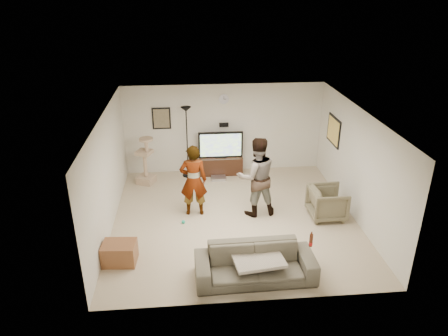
{
  "coord_description": "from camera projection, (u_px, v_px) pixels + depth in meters",
  "views": [
    {
      "loc": [
        -1.0,
        -8.31,
        5.02
      ],
      "look_at": [
        -0.22,
        0.2,
        1.19
      ],
      "focal_mm": 33.66,
      "sensor_mm": 36.0,
      "label": 1
    }
  ],
  "objects": [
    {
      "name": "floor",
      "position": [
        234.0,
        219.0,
        9.69
      ],
      "size": [
        5.5,
        5.5,
        0.02
      ],
      "primitive_type": "cube",
      "color": "tan",
      "rests_on": "ground"
    },
    {
      "name": "side_table",
      "position": [
        120.0,
        253.0,
        8.1
      ],
      "size": [
        0.67,
        0.53,
        0.42
      ],
      "primitive_type": "cube",
      "rotation": [
        0.0,
        0.0,
        -0.08
      ],
      "color": "brown",
      "rests_on": "floor"
    },
    {
      "name": "floor_lamp",
      "position": [
        187.0,
        142.0,
        11.41
      ],
      "size": [
        0.32,
        0.32,
        1.99
      ],
      "primitive_type": "cylinder",
      "color": "black",
      "rests_on": "floor"
    },
    {
      "name": "wall_left",
      "position": [
        107.0,
        174.0,
        8.95
      ],
      "size": [
        0.04,
        5.5,
        2.5
      ],
      "primitive_type": "cube",
      "color": "silver",
      "rests_on": "floor"
    },
    {
      "name": "cat_tree",
      "position": [
        145.0,
        161.0,
        11.12
      ],
      "size": [
        0.55,
        0.55,
        1.31
      ],
      "primitive_type": "cube",
      "rotation": [
        0.0,
        0.0,
        -0.41
      ],
      "color": "tan",
      "rests_on": "floor"
    },
    {
      "name": "ceiling",
      "position": [
        236.0,
        113.0,
        8.66
      ],
      "size": [
        5.5,
        5.5,
        0.02
      ],
      "primitive_type": "cube",
      "color": "silver",
      "rests_on": "wall_back"
    },
    {
      "name": "beer_bottle",
      "position": [
        311.0,
        240.0,
        7.52
      ],
      "size": [
        0.06,
        0.06,
        0.25
      ],
      "primitive_type": "cylinder",
      "color": "#512312",
      "rests_on": "sofa"
    },
    {
      "name": "tv",
      "position": [
        221.0,
        145.0,
        11.6
      ],
      "size": [
        1.23,
        0.08,
        0.73
      ],
      "primitive_type": "cube",
      "color": "black",
      "rests_on": "tv_stand"
    },
    {
      "name": "wall_back",
      "position": [
        224.0,
        129.0,
        11.68
      ],
      "size": [
        5.5,
        0.04,
        2.5
      ],
      "primitive_type": "cube",
      "color": "silver",
      "rests_on": "floor"
    },
    {
      "name": "console_box",
      "position": [
        219.0,
        178.0,
        11.58
      ],
      "size": [
        0.4,
        0.3,
        0.07
      ],
      "primitive_type": "cube",
      "color": "silver",
      "rests_on": "floor"
    },
    {
      "name": "picture_right",
      "position": [
        334.0,
        131.0,
        10.76
      ],
      "size": [
        0.03,
        0.78,
        0.62
      ],
      "primitive_type": "cube",
      "color": "#FFC55C",
      "rests_on": "wall_right"
    },
    {
      "name": "tv_screen",
      "position": [
        221.0,
        145.0,
        11.56
      ],
      "size": [
        1.13,
        0.01,
        0.64
      ],
      "primitive_type": "cube",
      "color": "#A1D950",
      "rests_on": "tv"
    },
    {
      "name": "armchair",
      "position": [
        327.0,
        203.0,
        9.61
      ],
      "size": [
        0.82,
        0.79,
        0.73
      ],
      "primitive_type": "imported",
      "rotation": [
        0.0,
        0.0,
        1.58
      ],
      "color": "brown",
      "rests_on": "floor"
    },
    {
      "name": "wall_front",
      "position": [
        255.0,
        240.0,
        6.68
      ],
      "size": [
        5.5,
        0.04,
        2.5
      ],
      "primitive_type": "cube",
      "color": "silver",
      "rests_on": "floor"
    },
    {
      "name": "throw_blanket",
      "position": [
        258.0,
        258.0,
        7.58
      ],
      "size": [
        0.99,
        0.81,
        0.06
      ],
      "primitive_type": "cube",
      "rotation": [
        0.0,
        0.0,
        0.13
      ],
      "color": "#B6AA98",
      "rests_on": "sofa"
    },
    {
      "name": "wall_clock",
      "position": [
        224.0,
        99.0,
        11.3
      ],
      "size": [
        0.26,
        0.04,
        0.26
      ],
      "primitive_type": "cylinder",
      "rotation": [
        1.57,
        0.0,
        0.0
      ],
      "color": "white",
      "rests_on": "wall_back"
    },
    {
      "name": "sofa",
      "position": [
        255.0,
        264.0,
        7.62
      ],
      "size": [
        2.19,
        0.89,
        0.64
      ],
      "primitive_type": "imported",
      "rotation": [
        0.0,
        0.0,
        0.02
      ],
      "color": "#534F41",
      "rests_on": "floor"
    },
    {
      "name": "wall_speaker",
      "position": [
        224.0,
        125.0,
        11.57
      ],
      "size": [
        0.25,
        0.1,
        0.1
      ],
      "primitive_type": "cube",
      "color": "black",
      "rests_on": "wall_back"
    },
    {
      "name": "person_left",
      "position": [
        193.0,
        181.0,
        9.55
      ],
      "size": [
        0.64,
        0.43,
        1.71
      ],
      "primitive_type": "imported",
      "rotation": [
        0.0,
        0.0,
        3.11
      ],
      "color": "gray",
      "rests_on": "floor"
    },
    {
      "name": "picture_back",
      "position": [
        161.0,
        118.0,
        11.38
      ],
      "size": [
        0.42,
        0.03,
        0.52
      ],
      "primitive_type": "cube",
      "color": "#6A6047",
      "rests_on": "wall_back"
    },
    {
      "name": "tv_stand",
      "position": [
        221.0,
        165.0,
        11.86
      ],
      "size": [
        1.21,
        0.45,
        0.5
      ],
      "primitive_type": "cube",
      "color": "black",
      "rests_on": "floor"
    },
    {
      "name": "person_right",
      "position": [
        256.0,
        177.0,
        9.53
      ],
      "size": [
        1.0,
        0.83,
        1.89
      ],
      "primitive_type": "imported",
      "rotation": [
        0.0,
        0.0,
        3.27
      ],
      "color": "#28419A",
      "rests_on": "floor"
    },
    {
      "name": "wall_right",
      "position": [
        357.0,
        164.0,
        9.41
      ],
      "size": [
        0.04,
        5.5,
        2.5
      ],
      "primitive_type": "cube",
      "color": "silver",
      "rests_on": "floor"
    },
    {
      "name": "toy_ball",
      "position": [
        183.0,
        222.0,
        9.47
      ],
      "size": [
        0.08,
        0.08,
        0.08
      ],
      "primitive_type": "sphere",
      "color": "#1CAD87",
      "rests_on": "floor"
    }
  ]
}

